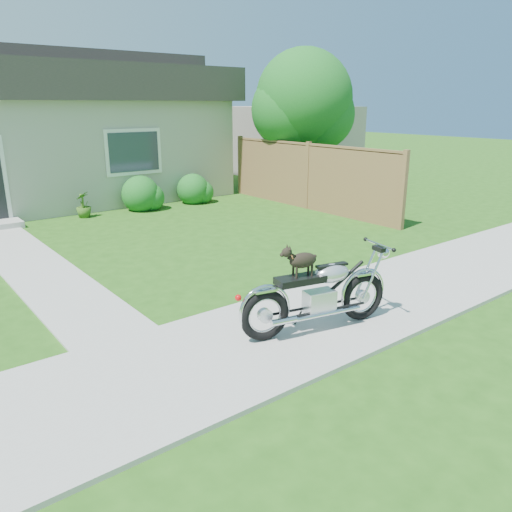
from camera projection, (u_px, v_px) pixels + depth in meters
The scene contains 10 objects.
ground at pixel (262, 339), 6.47m from camera, with size 80.00×80.00×0.00m, color #235114.
sidewalk at pixel (262, 337), 6.46m from camera, with size 24.00×2.20×0.04m, color #9E9B93.
walkway at pixel (33, 265), 9.34m from camera, with size 1.20×8.00×0.03m, color #9E9B93.
house at pixel (11, 130), 14.86m from camera, with size 12.60×7.03×4.50m.
fence at pixel (308, 176), 14.24m from camera, with size 0.12×6.62×1.90m.
tree_near at pixel (308, 103), 15.43m from camera, with size 2.99×2.99×4.58m.
tree_far at pixel (308, 99), 18.04m from camera, with size 3.14×3.14×4.81m.
shrub_row at pixel (46, 206), 12.63m from camera, with size 10.43×1.08×1.08m.
potted_plant_right at pixel (83, 205), 13.26m from camera, with size 0.39×0.39×0.69m, color #37621A.
motorcycle_with_dog at pixel (319, 292), 6.52m from camera, with size 2.20×0.81×1.18m.
Camera 1 is at (-3.68, -4.58, 2.92)m, focal length 35.00 mm.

